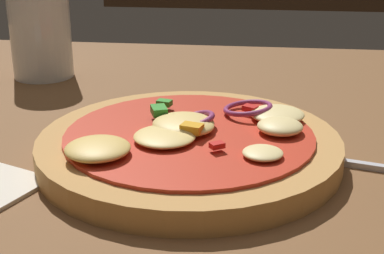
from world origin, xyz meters
name	(u,v)px	position (x,y,z in m)	size (l,w,h in m)	color
dining_table	(147,197)	(0.00, 0.00, 0.02)	(1.12, 0.88, 0.04)	brown
pizza	(190,145)	(0.03, 0.03, 0.05)	(0.24, 0.24, 0.04)	tan
fork	(378,168)	(0.18, 0.03, 0.04)	(0.18, 0.06, 0.01)	silver
beer_glass	(40,31)	(-0.17, 0.26, 0.09)	(0.07, 0.07, 0.12)	silver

